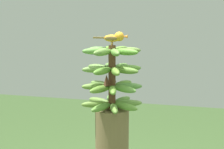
% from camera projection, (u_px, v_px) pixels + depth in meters
% --- Properties ---
extents(banana_bunch, '(0.33, 0.33, 0.35)m').
position_uv_depth(banana_bunch, '(112.00, 78.00, 1.67)').
color(banana_bunch, brown).
rests_on(banana_bunch, banana_tree).
extents(perched_bird, '(0.19, 0.05, 0.07)m').
position_uv_depth(perched_bird, '(115.00, 37.00, 1.63)').
color(perched_bird, '#C68933').
rests_on(perched_bird, banana_bunch).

